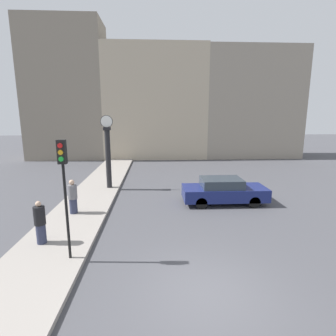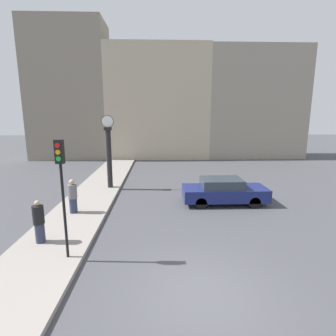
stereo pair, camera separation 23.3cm
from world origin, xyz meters
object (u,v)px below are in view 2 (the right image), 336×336
Objects in this scene: sedan_car at (224,191)px; pedestrian_grey_jacket at (73,196)px; traffic_light_near at (61,175)px; street_clock at (109,153)px; pedestrian_black_jacket at (39,222)px.

pedestrian_grey_jacket is at bearing -168.99° from sedan_car.
traffic_light_near is (-6.76, -5.74, 2.28)m from sedan_car.
traffic_light_near is 4.80m from pedestrian_grey_jacket.
street_clock is at bearing 155.70° from sedan_car.
traffic_light_near is at bearing -89.09° from street_clock.
sedan_car is 7.77m from street_clock.
sedan_car is 9.16m from traffic_light_near.
traffic_light_near reaches higher than sedan_car.
street_clock is 7.97m from pedestrian_black_jacket.
sedan_car is 2.81× the size of pedestrian_black_jacket.
pedestrian_grey_jacket is at bearing 84.87° from pedestrian_black_jacket.
pedestrian_black_jacket is (-1.25, -7.73, -1.48)m from street_clock.
street_clock is 4.97m from pedestrian_grey_jacket.
pedestrian_grey_jacket reaches higher than pedestrian_black_jacket.
pedestrian_black_jacket is (-8.16, -4.62, 0.24)m from sedan_car.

